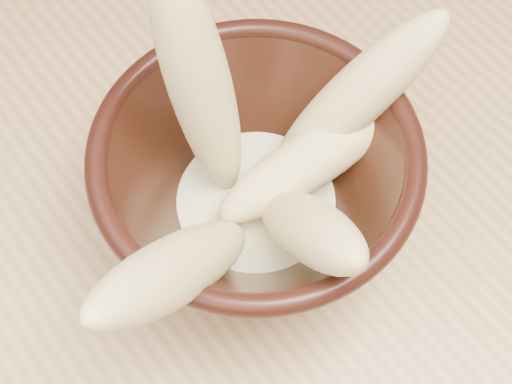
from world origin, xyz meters
The scene contains 8 objects.
table centered at (0.00, 0.00, 0.67)m, with size 1.20×0.80×0.75m.
bowl centered at (-0.23, -0.11, 0.81)m, with size 0.20×0.20×0.11m.
milk_puddle centered at (-0.23, -0.11, 0.79)m, with size 0.11×0.11×0.02m, color beige.
banana_upright centered at (-0.24, -0.07, 0.88)m, with size 0.04×0.04×0.19m, color #DBC681.
banana_left centered at (-0.31, -0.14, 0.86)m, with size 0.04×0.04×0.18m, color #DBC681.
banana_right centered at (-0.16, -0.11, 0.85)m, with size 0.04×0.04×0.15m, color #DBC681.
banana_across centered at (-0.19, -0.12, 0.82)m, with size 0.04×0.04×0.14m, color #DBC681.
banana_front centered at (-0.23, -0.16, 0.84)m, with size 0.04×0.04×0.14m, color #DBC681.
Camera 1 is at (-0.36, -0.28, 1.21)m, focal length 50.00 mm.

